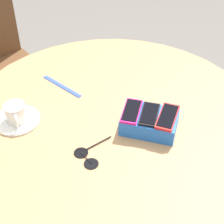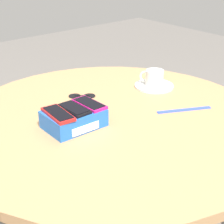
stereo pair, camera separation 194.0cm
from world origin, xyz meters
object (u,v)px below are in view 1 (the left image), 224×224
Objects in this scene: round_table at (112,139)px; chair_near_window at (1,67)px; phone_red at (168,117)px; phone_magenta at (132,111)px; sunglasses at (87,157)px; lanyard_strap at (62,86)px; coffee_cup at (15,113)px; phone_box at (150,122)px; phone_black at (149,114)px; saucer at (17,120)px.

round_table is 0.98m from chair_near_window.
chair_near_window is (0.98, -0.59, -0.35)m from phone_red.
phone_magenta is 0.22m from sunglasses.
round_table is 0.29m from lanyard_strap.
phone_red is at bearing 149.07° from chair_near_window.
coffee_cup is at bearing 70.58° from lanyard_strap.
round_table is 0.37m from coffee_cup.
phone_box is 1.37× the size of phone_red.
chair_near_window reaches higher than phone_magenta.
sunglasses is at bearing 122.03° from lanyard_strap.
chair_near_window is (0.92, -0.59, -0.35)m from phone_black.
chair_near_window is at bearing -30.93° from phone_red.
chair_near_window is at bearing -55.07° from saucer.
chair_near_window reaches higher than round_table.
phone_red is at bearing 160.86° from lanyard_strap.
chair_near_window reaches higher than coffee_cup.
phone_box is 0.07m from phone_red.
saucer is at bearing 70.17° from lanyard_strap.
phone_magenta is at bearing -0.59° from phone_black.
phone_magenta reaches higher than lanyard_strap.
coffee_cup is (-0.00, 0.00, 0.04)m from saucer.
phone_red is 0.06m from phone_black.
phone_magenta is at bearing -119.38° from sunglasses.
coffee_cup is at bearing 124.92° from chair_near_window.
phone_black is 0.13× the size of chair_near_window.
chair_near_window reaches higher than sunglasses.
sunglasses is at bearing 82.58° from round_table.
coffee_cup reaches higher than phone_red.
phone_black reaches higher than saucer.
phone_magenta is at bearing 145.60° from chair_near_window.
lanyard_strap is 0.76m from chair_near_window.
sunglasses is at bearing 60.62° from phone_magenta.
sunglasses is at bearing 47.54° from phone_box.
phone_box is 1.21× the size of sunglasses.
sunglasses is (0.10, 0.18, -0.06)m from phone_magenta.
sunglasses is 1.11m from chair_near_window.
phone_black reaches higher than phone_box.
coffee_cup is (0.45, 0.08, -0.02)m from phone_black.
saucer is (0.45, 0.08, -0.06)m from phone_black.
sunglasses is at bearing 134.52° from chair_near_window.
saucer is at bearing 9.91° from phone_box.
phone_black is 0.76× the size of sunglasses.
phone_box is 0.25m from sunglasses.
phone_black is at bearing -169.84° from coffee_cup.
lanyard_strap is (-0.08, -0.23, -0.04)m from coffee_cup.
saucer is at bearing -59.84° from coffee_cup.
phone_magenta is at bearing -168.20° from coffee_cup.
phone_magenta is at bearing 159.94° from round_table.
round_table is 0.35m from saucer.
lanyard_strap reaches higher than round_table.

